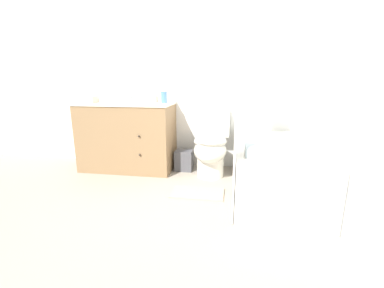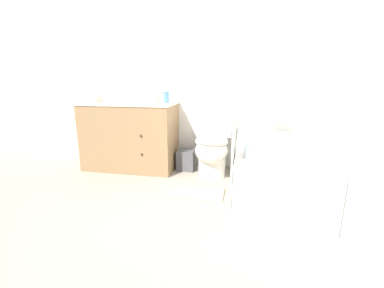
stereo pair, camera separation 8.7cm
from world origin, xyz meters
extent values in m
plane|color=gray|center=(0.00, 0.00, 0.00)|extent=(14.00, 14.00, 0.00)
cube|color=silver|center=(0.00, 1.61, 1.25)|extent=(8.00, 0.05, 2.50)
cube|color=#B2BCC6|center=(-0.76, 1.58, 1.43)|extent=(1.08, 0.01, 0.93)
cube|color=silver|center=(1.36, 0.79, 1.25)|extent=(0.05, 2.59, 2.50)
cube|color=olive|center=(-0.76, 1.32, 0.41)|extent=(1.13, 0.54, 0.81)
cube|color=beige|center=(-0.76, 1.32, 0.83)|extent=(1.15, 0.56, 0.03)
cylinder|color=silver|center=(-0.76, 1.32, 0.79)|extent=(0.31, 0.31, 0.10)
sphere|color=#382D23|center=(-0.51, 1.04, 0.49)|extent=(0.02, 0.02, 0.02)
sphere|color=#382D23|center=(-0.51, 1.04, 0.27)|extent=(0.02, 0.02, 0.02)
cylinder|color=silver|center=(-0.76, 1.51, 0.86)|extent=(0.04, 0.04, 0.04)
cylinder|color=silver|center=(-0.76, 1.47, 0.92)|extent=(0.02, 0.11, 0.09)
cylinder|color=silver|center=(-0.82, 1.51, 0.86)|extent=(0.03, 0.03, 0.04)
cylinder|color=silver|center=(-0.71, 1.51, 0.86)|extent=(0.03, 0.03, 0.04)
cylinder|color=silver|center=(0.29, 1.21, 0.12)|extent=(0.31, 0.31, 0.24)
ellipsoid|color=silver|center=(0.29, 1.15, 0.33)|extent=(0.37, 0.47, 0.28)
torus|color=silver|center=(0.29, 1.15, 0.43)|extent=(0.37, 0.37, 0.04)
cube|color=silver|center=(0.29, 1.48, 0.60)|extent=(0.41, 0.18, 0.33)
ellipsoid|color=silver|center=(0.29, 1.15, 0.45)|extent=(0.35, 0.45, 0.02)
cube|color=silver|center=(0.95, 0.86, 0.25)|extent=(0.76, 1.45, 0.50)
cube|color=#A5A7A2|center=(0.95, 0.86, 0.49)|extent=(0.64, 1.33, 0.01)
cube|color=silver|center=(0.56, 0.46, 0.95)|extent=(0.01, 0.57, 1.88)
cube|color=#4C4C51|center=(-0.05, 1.36, 0.13)|extent=(0.21, 0.18, 0.25)
cube|color=beige|center=(-0.43, 1.34, 0.88)|extent=(0.12, 0.12, 0.08)
ellipsoid|color=white|center=(-0.43, 1.34, 0.94)|extent=(0.06, 0.04, 0.03)
cylinder|color=#4C7AB2|center=(-0.27, 1.29, 0.91)|extent=(0.07, 0.07, 0.13)
cylinder|color=silver|center=(-0.27, 1.29, 0.99)|extent=(0.04, 0.04, 0.03)
cube|color=beige|center=(-1.19, 1.20, 0.88)|extent=(0.22, 0.15, 0.08)
cube|color=silver|center=(0.78, 0.45, 0.54)|extent=(0.27, 0.19, 0.08)
cube|color=tan|center=(0.21, 0.69, 0.01)|extent=(0.52, 0.30, 0.02)
camera|label=1|loc=(0.53, -1.65, 1.11)|focal=24.00mm
camera|label=2|loc=(0.62, -1.63, 1.11)|focal=24.00mm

